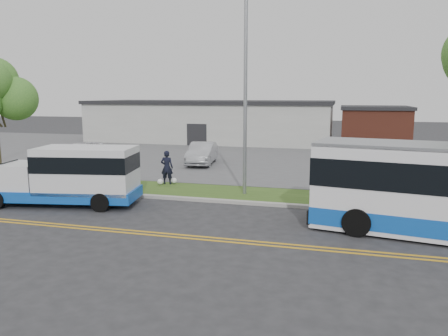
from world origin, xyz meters
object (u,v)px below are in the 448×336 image
(parked_car_b, at_px, (76,153))
(parked_car_a, at_px, (202,153))
(streetlight_near, at_px, (245,89))
(pedestrian, at_px, (167,167))
(shuttle_bus, at_px, (73,174))

(parked_car_b, bearing_deg, parked_car_a, 16.91)
(parked_car_a, relative_size, parked_car_b, 1.09)
(streetlight_near, relative_size, pedestrian, 5.11)
(pedestrian, bearing_deg, streetlight_near, 156.88)
(streetlight_near, distance_m, parked_car_b, 16.92)
(streetlight_near, relative_size, parked_car_b, 2.22)
(pedestrian, distance_m, parked_car_a, 7.22)
(streetlight_near, xyz_separation_m, parked_car_b, (-14.50, 7.46, -4.51))
(shuttle_bus, relative_size, parked_car_b, 1.67)
(shuttle_bus, bearing_deg, parked_car_b, 113.43)
(parked_car_b, bearing_deg, pedestrian, -21.27)
(shuttle_bus, height_order, parked_car_b, shuttle_bus)
(pedestrian, xyz_separation_m, parked_car_b, (-9.87, 6.19, -0.31))
(shuttle_bus, bearing_deg, pedestrian, 53.78)
(parked_car_a, bearing_deg, shuttle_bus, -107.42)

